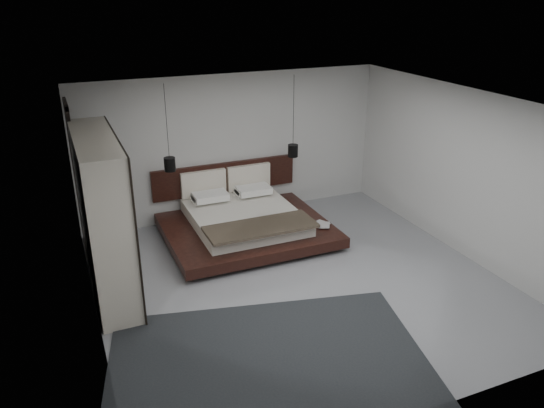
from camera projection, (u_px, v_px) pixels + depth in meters
name	position (u px, v px, depth m)	size (l,w,h in m)	color
floor	(299.00, 282.00, 8.29)	(6.00, 6.00, 0.00)	gray
ceiling	(303.00, 104.00, 7.22)	(6.00, 6.00, 0.00)	white
wall_back	(233.00, 146.00, 10.31)	(6.00, 6.00, 0.00)	beige
wall_front	(434.00, 303.00, 5.20)	(6.00, 6.00, 0.00)	beige
wall_left	(86.00, 233.00, 6.67)	(6.00, 6.00, 0.00)	beige
wall_right	(462.00, 173.00, 8.84)	(6.00, 6.00, 0.00)	beige
lattice_screen	(77.00, 180.00, 8.81)	(0.05, 0.90, 2.60)	black
bed	(244.00, 221.00, 9.72)	(2.90, 2.44, 1.10)	black
book_lower	(319.00, 225.00, 9.58)	(0.19, 0.26, 0.02)	#99724C
book_upper	(319.00, 225.00, 9.54)	(0.20, 0.27, 0.02)	#99724C
pendant_left	(170.00, 164.00, 9.27)	(0.20, 0.20, 1.53)	black
pendant_right	(293.00, 150.00, 10.14)	(0.19, 0.19, 1.55)	black
wardrobe	(104.00, 216.00, 7.69)	(0.58, 2.44, 2.39)	beige
rug	(270.00, 368.00, 6.40)	(3.88, 2.77, 0.02)	black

